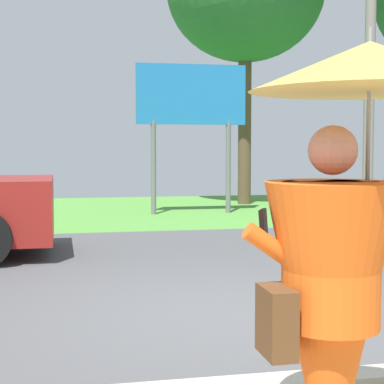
# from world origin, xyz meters

# --- Properties ---
(ground_plane) EXTENTS (40.00, 22.00, 0.20)m
(ground_plane) POSITION_xyz_m (0.00, 2.95, -0.05)
(ground_plane) COLOR #4C4C4F
(monk_pedestrian) EXTENTS (1.11, 1.07, 2.13)m
(monk_pedestrian) POSITION_xyz_m (-0.44, -3.22, 1.13)
(monk_pedestrian) COLOR #E55B19
(monk_pedestrian) RESTS_ON ground_plane
(utility_pole) EXTENTS (1.80, 0.24, 7.12)m
(utility_pole) POSITION_xyz_m (5.23, 7.62, 3.74)
(utility_pole) COLOR gray
(utility_pole) RESTS_ON ground_plane
(roadside_billboard) EXTENTS (2.60, 0.12, 3.50)m
(roadside_billboard) POSITION_xyz_m (1.38, 8.91, 2.55)
(roadside_billboard) COLOR slate
(roadside_billboard) RESTS_ON ground_plane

